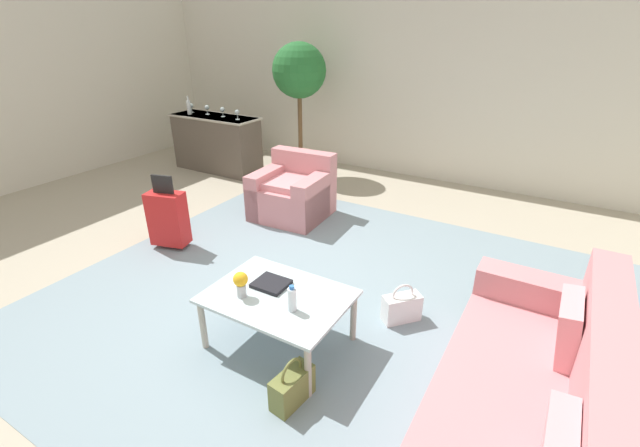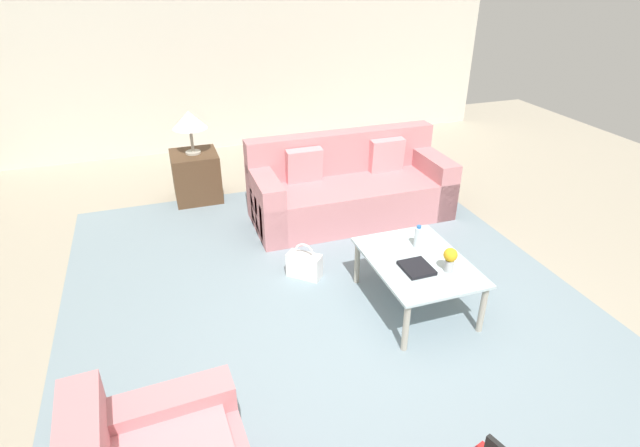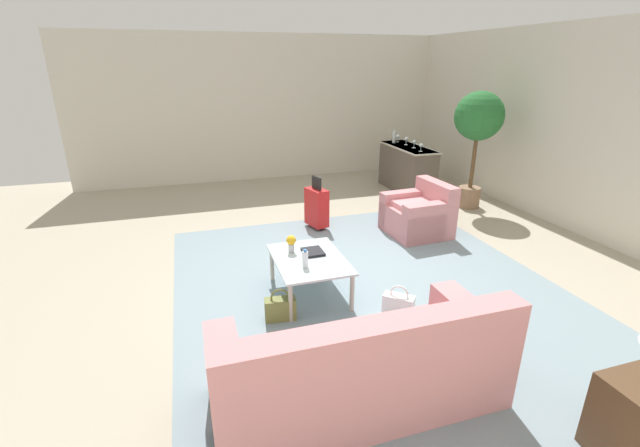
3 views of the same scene
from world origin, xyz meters
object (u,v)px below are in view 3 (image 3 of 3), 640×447
couch (363,375)px  handbag_white (398,305)px  armchair (420,215)px  wine_glass_leftmost (398,137)px  water_bottle (305,259)px  coffee_table (309,262)px  wine_glass_rightmost (421,146)px  suitcase_red (317,207)px  flower_vase (291,242)px  wine_bottle_clear (394,137)px  coffee_table_book (313,252)px  handbag_olive (280,308)px  wine_glass_left_of_centre (406,140)px  wine_glass_right_of_centre (414,143)px  bar_console (407,168)px  potted_ficus (478,124)px

couch → handbag_white: couch is taller
armchair → wine_glass_leftmost: size_ratio=6.00×
water_bottle → wine_glass_leftmost: 5.34m
armchair → coffee_table: size_ratio=0.88×
wine_glass_rightmost → suitcase_red: wine_glass_rightmost is taller
wine_glass_rightmost → flower_vase: bearing=-49.5°
wine_bottle_clear → suitcase_red: wine_bottle_clear is taller
coffee_table_book → wine_bottle_clear: 4.84m
flower_vase → wine_glass_leftmost: size_ratio=1.33×
handbag_white → handbag_olive: (-0.31, -1.20, 0.00)m
wine_glass_left_of_centre → water_bottle: bearing=-39.9°
coffee_table_book → wine_glass_right_of_centre: size_ratio=1.68×
couch → handbag_olive: 1.44m
armchair → handbag_olive: (1.71, -2.59, -0.16)m
wine_glass_leftmost → wine_bottle_clear: bearing=-56.1°
water_bottle → bar_console: 4.89m
water_bottle → suitcase_red: suitcase_red is taller
couch → water_bottle: 1.61m
couch → coffee_table_book: bearing=174.6°
wine_glass_left_of_centre → wine_glass_rightmost: same height
wine_bottle_clear → wine_glass_right_of_centre: bearing=11.9°
couch → armchair: 3.84m
flower_vase → suitcase_red: bearing=154.5°
wine_glass_right_of_centre → handbag_olive: 5.23m
armchair → wine_glass_rightmost: bearing=151.4°
wine_glass_left_of_centre → wine_bottle_clear: (-0.26, -0.14, 0.01)m
wine_glass_right_of_centre → couch: bearing=-32.2°
wine_glass_left_of_centre → wine_glass_leftmost: bearing=-178.5°
water_bottle → handbag_white: (0.52, 0.86, -0.42)m
handbag_olive → potted_ficus: potted_ficus is taller
coffee_table → wine_glass_left_of_centre: 4.87m
wine_glass_rightmost → coffee_table: bearing=-46.0°
flower_vase → handbag_olive: bearing=-24.0°
coffee_table_book → bar_console: bar_console is taller
couch → wine_glass_left_of_centre: 6.40m
handbag_white → handbag_olive: 1.23m
armchair → handbag_white: armchair is taller
couch → suitcase_red: couch is taller
flower_vase → handbag_white: flower_vase is taller
coffee_table → wine_bottle_clear: wine_bottle_clear is taller
water_bottle → suitcase_red: 2.35m
coffee_table_book → wine_glass_right_of_centre: wine_glass_right_of_centre is taller
wine_glass_right_of_centre → potted_ficus: bearing=27.2°
wine_glass_rightmost → handbag_olive: 4.95m
bar_console → potted_ficus: size_ratio=0.76×
water_bottle → wine_bottle_clear: bearing=143.3°
armchair → wine_glass_leftmost: wine_glass_leftmost is taller
handbag_white → coffee_table_book: bearing=-140.8°
coffee_table_book → handbag_white: (0.84, 0.68, -0.34)m
suitcase_red → handbag_olive: bearing=-25.1°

